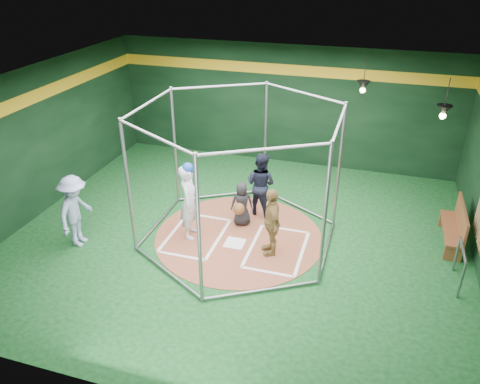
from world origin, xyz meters
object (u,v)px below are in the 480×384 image
(batter_figure, at_px, (189,200))
(visitor_leopard, at_px, (271,222))
(dugout_bench, at_px, (456,225))
(umpire, at_px, (261,184))

(batter_figure, distance_m, visitor_leopard, 1.90)
(visitor_leopard, relative_size, dugout_bench, 0.96)
(visitor_leopard, xyz_separation_m, dugout_bench, (3.79, 1.53, -0.30))
(batter_figure, relative_size, dugout_bench, 1.14)
(umpire, bearing_deg, batter_figure, 65.94)
(batter_figure, bearing_deg, dugout_bench, 13.95)
(batter_figure, distance_m, umpire, 1.90)
(visitor_leopard, xyz_separation_m, umpire, (-0.64, 1.56, 0.03))
(batter_figure, relative_size, umpire, 1.14)
(batter_figure, bearing_deg, visitor_leopard, -3.62)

